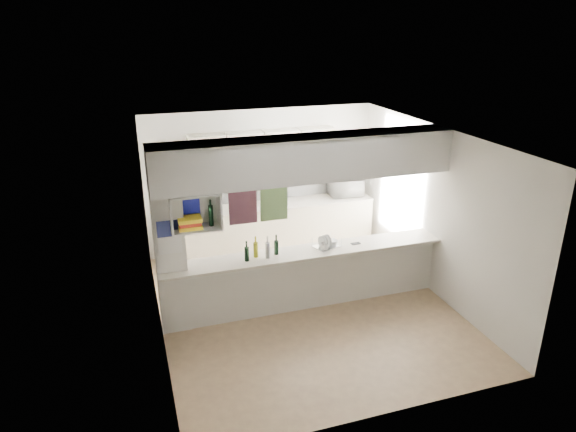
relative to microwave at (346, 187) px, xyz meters
name	(u,v)px	position (x,y,z in m)	size (l,w,h in m)	color
floor	(305,306)	(-1.59, -2.15, -1.09)	(4.80, 4.80, 0.00)	#8B6C50
ceiling	(307,136)	(-1.59, -2.15, 1.51)	(4.80, 4.80, 0.00)	white
wall_back	(261,180)	(-1.59, 0.25, 0.21)	(4.20, 4.20, 0.00)	silver
wall_left	(154,246)	(-3.69, -2.15, 0.21)	(4.80, 4.80, 0.00)	silver
wall_right	(434,211)	(0.51, -2.15, 0.21)	(4.80, 4.80, 0.00)	silver
servery_partition	(294,204)	(-1.76, -2.14, 0.57)	(4.20, 0.50, 2.60)	silver
cubby_shelf	(194,213)	(-3.16, -2.21, 0.62)	(0.65, 0.35, 0.50)	white
kitchen_run	(274,208)	(-1.43, -0.01, -0.26)	(3.60, 0.63, 2.24)	beige
microwave	(346,187)	(0.00, 0.00, 0.00)	(0.60, 0.41, 0.33)	white
bowl	(344,178)	(-0.05, -0.02, 0.20)	(0.25, 0.25, 0.06)	#0D1292
dish_rack	(327,242)	(-1.24, -2.09, -0.09)	(0.43, 0.37, 0.20)	silver
cup	(324,247)	(-1.32, -2.22, -0.10)	(0.13, 0.13, 0.10)	white
wine_bottles	(262,250)	(-2.24, -2.15, -0.05)	(0.52, 0.15, 0.33)	black
plastic_tubs	(333,243)	(-1.12, -2.07, -0.13)	(0.50, 0.18, 0.08)	silver
utensil_jar	(263,201)	(-1.63, 0.00, -0.10)	(0.09, 0.09, 0.13)	black
knife_block	(245,200)	(-1.95, 0.03, -0.06)	(0.11, 0.08, 0.21)	brown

